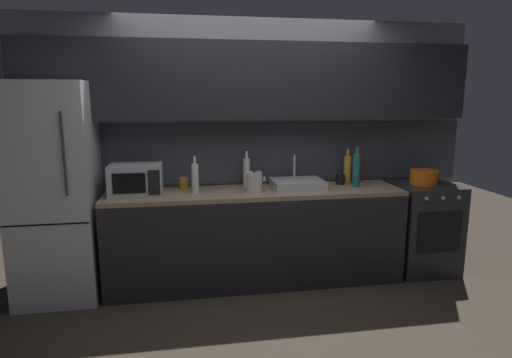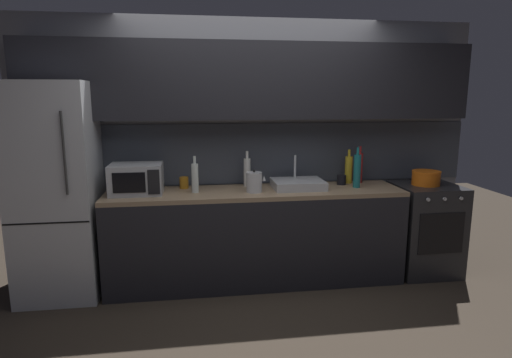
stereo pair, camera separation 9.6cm
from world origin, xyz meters
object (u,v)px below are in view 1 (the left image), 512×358
Objects in this scene: wine_bottle_teal at (356,170)px; wine_bottle_red at (358,167)px; mug_amber at (183,183)px; wine_bottle_white at (247,172)px; kettle at (254,182)px; cooking_pot at (424,177)px; refrigerator at (55,193)px; oven_range at (422,227)px; wine_bottle_yellow at (347,169)px; wine_bottle_clear at (195,178)px; microwave at (136,179)px; mug_dark at (340,179)px.

wine_bottle_teal is 1.04× the size of wine_bottle_red.
wine_bottle_teal reaches higher than mug_amber.
wine_bottle_white is at bearing 1.11° from mug_amber.
kettle is 0.76× the size of cooking_pot.
oven_range is (3.48, -0.00, -0.49)m from refrigerator.
kettle is 1.92× the size of mug_amber.
wine_bottle_yellow is (-0.75, 0.21, 0.59)m from oven_range.
oven_range is 2.44m from mug_amber.
wine_bottle_clear is at bearing -62.15° from mug_amber.
oven_range is 0.90m from wine_bottle_red.
refrigerator is 5.49× the size of wine_bottle_white.
microwave is (-2.80, 0.02, 0.58)m from oven_range.
wine_bottle_teal is at bearing -117.10° from wine_bottle_red.
wine_bottle_red is 0.12m from wine_bottle_yellow.
microwave is 1.68× the size of cooking_pot.
cooking_pot is (2.78, -0.02, -0.06)m from microwave.
wine_bottle_teal is (2.06, -0.03, 0.03)m from microwave.
wine_bottle_teal is 1.42× the size of cooking_pot.
wine_bottle_yellow reaches higher than kettle.
refrigerator is 1.20m from wine_bottle_clear.
refrigerator is 1.72m from wine_bottle_white.
cooking_pot is at bearing -0.38° from microwave.
wine_bottle_clear reaches higher than cooking_pot.
kettle reaches higher than mug_dark.
wine_bottle_teal is at bearing -6.87° from mug_amber.
kettle is 2.14× the size of mug_dark.
oven_range is 3.29× the size of cooking_pot.
microwave is (0.68, 0.02, 0.09)m from refrigerator.
wine_bottle_yellow is (-0.12, 0.00, -0.02)m from wine_bottle_red.
refrigerator is at bearing -178.45° from microwave.
wine_bottle_clear is 3.08× the size of mug_amber.
mug_dark is at bearing -1.96° from mug_amber.
mug_dark is at bearing 12.98° from kettle.
oven_range is at bearing -0.40° from microwave.
kettle is 0.61× the size of wine_bottle_yellow.
wine_bottle_white is (0.50, 0.21, 0.00)m from wine_bottle_clear.
refrigerator is 0.69m from microwave.
wine_bottle_white is at bearing 173.54° from cooking_pot.
wine_bottle_white is at bearing 176.06° from mug_dark.
refrigerator is at bearing -173.34° from wine_bottle_white.
refrigerator reaches higher than oven_range.
wine_bottle_red is (2.85, 0.20, 0.11)m from refrigerator.
kettle is at bearing -83.39° from wine_bottle_white.
kettle is at bearing -165.96° from wine_bottle_red.
wine_bottle_clear is 3.43× the size of mug_dark.
microwave reaches higher than mug_amber.
mug_amber reaches higher than oven_range.
mug_dark is at bearing 2.92° from refrigerator.
kettle is 0.56× the size of wine_bottle_red.
wine_bottle_white is 3.52× the size of mug_dark.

